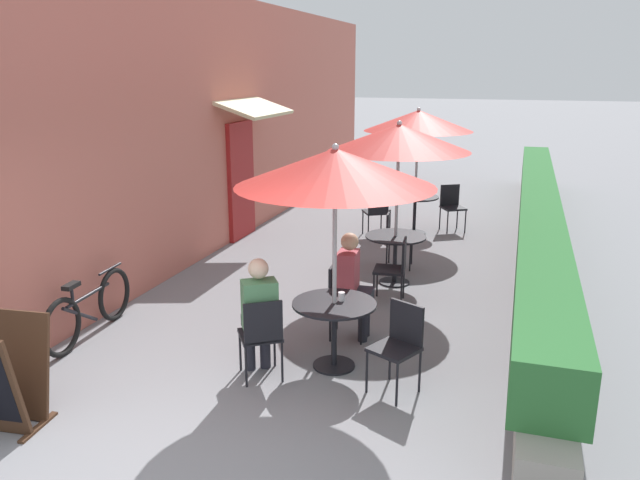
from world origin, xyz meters
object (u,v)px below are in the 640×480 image
(cafe_chair_near_back, at_px, (399,340))
(coffee_cup_near, at_px, (342,296))
(seated_patron_near_left, at_px, (352,281))
(cafe_chair_far_left, at_px, (452,204))
(bicycle_leaning, at_px, (89,309))
(patio_table_far, at_px, (415,205))
(patio_table_near, at_px, (334,318))
(menu_board, at_px, (6,376))
(cafe_chair_near_left, at_px, (342,294))
(patio_umbrella_far, at_px, (418,121))
(cafe_chair_far_right, at_px, (376,209))
(cafe_chair_mid_left, at_px, (395,235))
(cafe_chair_near_right, at_px, (261,332))
(seated_patron_near_right, at_px, (259,312))
(patio_umbrella_mid, at_px, (399,138))
(patio_table_mid, at_px, (395,247))
(patio_umbrella_near, at_px, (335,168))
(cafe_chair_mid_right, at_px, (395,265))

(cafe_chair_near_back, xyz_separation_m, coffee_cup_near, (-0.67, 0.35, 0.24))
(seated_patron_near_left, bearing_deg, cafe_chair_far_left, 170.43)
(bicycle_leaning, bearing_deg, patio_table_far, 60.14)
(patio_table_near, height_order, menu_board, menu_board)
(cafe_chair_near_left, xyz_separation_m, bicycle_leaning, (-2.78, -0.91, -0.17))
(seated_patron_near_left, distance_m, patio_umbrella_far, 5.09)
(menu_board, bearing_deg, cafe_chair_far_right, 71.15)
(seated_patron_near_left, distance_m, coffee_cup_near, 0.70)
(patio_table_near, height_order, cafe_chair_mid_left, cafe_chair_mid_left)
(cafe_chair_near_right, xyz_separation_m, patio_table_far, (0.47, 6.16, 0.03))
(patio_table_near, bearing_deg, seated_patron_near_right, -148.63)
(cafe_chair_near_left, bearing_deg, seated_patron_near_left, 90.00)
(patio_table_near, distance_m, coffee_cup_near, 0.23)
(cafe_chair_far_left, bearing_deg, patio_umbrella_mid, 52.35)
(menu_board, bearing_deg, cafe_chair_mid_left, 61.17)
(patio_table_mid, relative_size, cafe_chair_mid_left, 1.00)
(patio_umbrella_mid, distance_m, menu_board, 5.55)
(bicycle_leaning, bearing_deg, cafe_chair_near_right, -12.99)
(coffee_cup_near, distance_m, patio_table_far, 5.59)
(patio_table_near, relative_size, cafe_chair_far_right, 1.00)
(menu_board, bearing_deg, patio_umbrella_far, 67.44)
(cafe_chair_near_left, distance_m, seated_patron_near_right, 1.30)
(seated_patron_near_right, relative_size, coffee_cup_near, 13.89)
(cafe_chair_near_right, height_order, cafe_chair_near_back, same)
(patio_umbrella_near, distance_m, seated_patron_near_right, 1.61)
(cafe_chair_near_left, relative_size, cafe_chair_mid_right, 1.00)
(patio_umbrella_far, bearing_deg, seated_patron_near_left, -88.76)
(patio_table_near, distance_m, cafe_chair_near_left, 0.78)
(cafe_chair_near_right, relative_size, cafe_chair_mid_right, 1.00)
(cafe_chair_near_back, xyz_separation_m, cafe_chair_mid_right, (-0.49, 2.29, 0.00))
(patio_table_near, distance_m, seated_patron_near_right, 0.79)
(cafe_chair_near_left, height_order, cafe_chair_far_right, same)
(cafe_chair_near_right, height_order, patio_umbrella_mid, patio_umbrella_mid)
(patio_table_far, xyz_separation_m, cafe_chair_far_left, (0.63, 0.46, -0.03))
(seated_patron_near_right, relative_size, cafe_chair_far_right, 1.44)
(seated_patron_near_right, relative_size, cafe_chair_mid_right, 1.44)
(cafe_chair_mid_left, height_order, patio_umbrella_far, patio_umbrella_far)
(seated_patron_near_right, relative_size, cafe_chair_far_left, 1.44)
(cafe_chair_far_right, xyz_separation_m, menu_board, (-1.60, -7.14, -0.04))
(patio_umbrella_near, distance_m, patio_table_far, 5.88)
(seated_patron_near_left, bearing_deg, seated_patron_near_right, -32.62)
(cafe_chair_mid_left, xyz_separation_m, bicycle_leaning, (-2.83, -3.68, -0.17))
(cafe_chair_near_left, bearing_deg, patio_table_mid, 170.00)
(seated_patron_near_left, xyz_separation_m, patio_table_far, (-0.11, 4.89, -0.14))
(cafe_chair_mid_left, bearing_deg, patio_umbrella_far, 175.60)
(patio_umbrella_mid, bearing_deg, seated_patron_near_left, -92.86)
(cafe_chair_near_left, bearing_deg, cafe_chair_mid_right, 159.69)
(patio_umbrella_near, height_order, cafe_chair_near_left, patio_umbrella_near)
(cafe_chair_near_back, distance_m, cafe_chair_mid_left, 3.89)
(seated_patron_near_left, relative_size, cafe_chair_far_left, 1.44)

